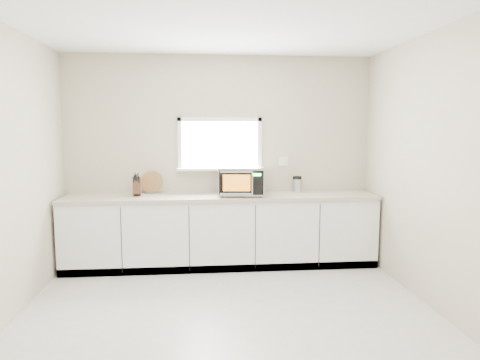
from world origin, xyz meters
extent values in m
plane|color=beige|center=(0.00, 0.00, 0.00)|extent=(4.00, 4.00, 0.00)
cube|color=#B3A68E|center=(0.00, 2.00, 1.35)|extent=(4.00, 0.02, 2.70)
cube|color=white|center=(0.00, 1.99, 1.55)|extent=(1.00, 0.02, 0.60)
cube|color=white|center=(0.00, 1.92, 1.23)|extent=(1.12, 0.16, 0.03)
cube|color=white|center=(0.00, 1.97, 1.88)|extent=(1.10, 0.04, 0.05)
cube|color=white|center=(0.00, 1.97, 1.23)|extent=(1.10, 0.04, 0.05)
cube|color=white|center=(-0.53, 1.97, 1.55)|extent=(0.05, 0.04, 0.70)
cube|color=white|center=(0.53, 1.97, 1.55)|extent=(0.05, 0.04, 0.70)
cube|color=white|center=(0.85, 1.99, 1.32)|extent=(0.12, 0.01, 0.12)
cube|color=white|center=(0.00, 1.70, 0.44)|extent=(3.92, 0.60, 0.88)
cube|color=#BEB29C|center=(0.00, 1.69, 0.90)|extent=(3.92, 0.64, 0.04)
cylinder|color=black|center=(0.00, 1.52, 0.93)|extent=(0.03, 0.03, 0.02)
cylinder|color=black|center=(0.04, 1.86, 0.93)|extent=(0.03, 0.03, 0.02)
cylinder|color=black|center=(0.47, 1.48, 0.93)|extent=(0.03, 0.03, 0.02)
cylinder|color=black|center=(0.51, 1.81, 0.93)|extent=(0.03, 0.03, 0.02)
cube|color=#B1B4B8|center=(0.25, 1.67, 1.10)|extent=(0.60, 0.48, 0.34)
cube|color=black|center=(0.23, 1.45, 1.10)|extent=(0.54, 0.07, 0.30)
cube|color=orange|center=(0.18, 1.45, 1.10)|extent=(0.33, 0.04, 0.20)
cylinder|color=silver|center=(0.36, 1.41, 1.10)|extent=(0.02, 0.02, 0.26)
cube|color=black|center=(0.42, 1.43, 1.10)|extent=(0.13, 0.02, 0.29)
cube|color=#19FF33|center=(0.42, 1.42, 1.21)|extent=(0.09, 0.01, 0.03)
cube|color=silver|center=(0.25, 1.67, 1.28)|extent=(0.60, 0.48, 0.01)
cube|color=#492B1A|center=(-1.05, 1.73, 1.04)|extent=(0.11, 0.21, 0.24)
cube|color=black|center=(-1.07, 1.68, 1.14)|extent=(0.02, 0.04, 0.09)
cube|color=black|center=(-1.05, 1.68, 1.15)|extent=(0.02, 0.04, 0.09)
cube|color=black|center=(-1.02, 1.68, 1.13)|extent=(0.02, 0.04, 0.09)
cube|color=black|center=(-1.06, 1.68, 1.17)|extent=(0.02, 0.04, 0.09)
cube|color=black|center=(-1.03, 1.68, 1.17)|extent=(0.02, 0.04, 0.09)
cylinder|color=olive|center=(-0.89, 1.94, 1.06)|extent=(0.29, 0.07, 0.29)
cylinder|color=#B1B4B8|center=(1.02, 1.88, 1.01)|extent=(0.14, 0.14, 0.17)
cylinder|color=black|center=(1.02, 1.88, 1.11)|extent=(0.14, 0.14, 0.04)
camera|label=1|loc=(-0.25, -3.64, 1.77)|focal=32.00mm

